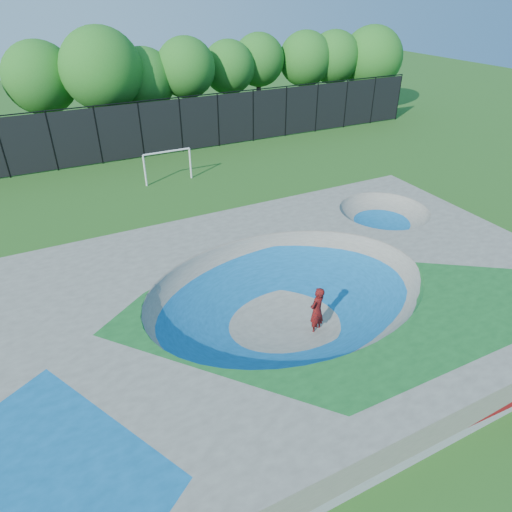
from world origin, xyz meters
The scene contains 7 objects.
ground centered at (0.00, 0.00, 0.00)m, with size 120.00×120.00×0.00m, color #205317.
skate_deck centered at (0.00, 0.00, 0.75)m, with size 22.00×14.00×1.50m, color gray.
skater centered at (0.49, -1.19, 0.96)m, with size 0.70×0.46×1.93m, color #AB110D.
skateboard centered at (0.49, -1.19, 0.03)m, with size 0.78×0.22×0.05m, color black.
soccer_goal centered at (0.19, 15.52, 1.43)m, with size 3.12×0.12×2.06m.
fence centered at (0.00, 21.00, 2.10)m, with size 48.09×0.09×4.04m.
treeline centered at (-0.29, 25.97, 5.12)m, with size 53.53×7.93×8.64m.
Camera 1 is at (-7.38, -11.86, 11.13)m, focal length 32.00 mm.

